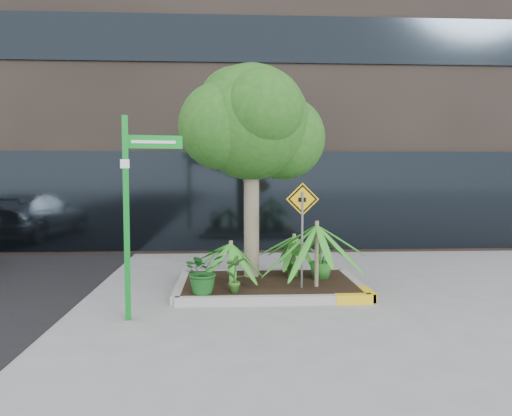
{
  "coord_description": "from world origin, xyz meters",
  "views": [
    {
      "loc": [
        -0.55,
        -8.7,
        2.13
      ],
      "look_at": [
        -0.04,
        0.2,
        1.5
      ],
      "focal_mm": 35.0,
      "sensor_mm": 36.0,
      "label": 1
    }
  ],
  "objects": [
    {
      "name": "shrub_b",
      "position": [
        1.2,
        0.51,
        0.53
      ],
      "size": [
        0.6,
        0.6,
        0.77
      ],
      "primitive_type": "imported",
      "rotation": [
        0.0,
        0.0,
        2.26
      ],
      "color": "#277021",
      "rests_on": "planter"
    },
    {
      "name": "building",
      "position": [
        0.5,
        8.5,
        7.5
      ],
      "size": [
        18.0,
        8.0,
        15.0
      ],
      "primitive_type": "cube",
      "color": "#2D2621",
      "rests_on": "ground"
    },
    {
      "name": "cattle_sign",
      "position": [
        0.72,
        -0.32,
        1.38
      ],
      "size": [
        0.56,
        0.14,
        1.82
      ],
      "rotation": [
        0.0,
        0.0,
        -0.08
      ],
      "color": "slate",
      "rests_on": "ground"
    },
    {
      "name": "planter",
      "position": [
        0.23,
        0.27,
        0.1
      ],
      "size": [
        3.35,
        2.36,
        0.15
      ],
      "color": "#9E9E99",
      "rests_on": "ground"
    },
    {
      "name": "palm_left",
      "position": [
        -0.49,
        0.12,
        0.88
      ],
      "size": [
        0.88,
        0.88,
        0.97
      ],
      "color": "gray",
      "rests_on": "ground"
    },
    {
      "name": "tree",
      "position": [
        -0.1,
        0.81,
        3.08
      ],
      "size": [
        2.82,
        2.5,
        4.22
      ],
      "color": "gray",
      "rests_on": "ground"
    },
    {
      "name": "street_sign_post",
      "position": [
        -1.96,
        -1.42,
        1.82
      ],
      "size": [
        0.97,
        0.86,
        2.94
      ],
      "rotation": [
        0.0,
        0.0,
        0.2
      ],
      "color": "#0B7C20",
      "rests_on": "ground"
    },
    {
      "name": "shrub_a",
      "position": [
        -0.95,
        -0.55,
        0.53
      ],
      "size": [
        0.95,
        0.95,
        0.76
      ],
      "primitive_type": "imported",
      "rotation": [
        0.0,
        0.0,
        0.61
      ],
      "color": "#164E1A",
      "rests_on": "planter"
    },
    {
      "name": "shrub_d",
      "position": [
        0.73,
        0.71,
        0.49
      ],
      "size": [
        0.53,
        0.53,
        0.68
      ],
      "primitive_type": "imported",
      "rotation": [
        0.0,
        0.0,
        5.51
      ],
      "color": "#2D6B1F",
      "rests_on": "planter"
    },
    {
      "name": "palm_back",
      "position": [
        0.75,
        0.97,
        0.89
      ],
      "size": [
        0.89,
        0.89,
        0.99
      ],
      "color": "gray",
      "rests_on": "ground"
    },
    {
      "name": "shrub_c",
      "position": [
        -0.43,
        -0.55,
        0.47
      ],
      "size": [
        0.46,
        0.46,
        0.65
      ],
      "primitive_type": "imported",
      "rotation": [
        0.0,
        0.0,
        3.61
      ],
      "color": "#2D5F1D",
      "rests_on": "planter"
    },
    {
      "name": "palm_front",
      "position": [
        1.0,
        -0.17,
        1.23
      ],
      "size": [
        1.3,
        1.3,
        1.44
      ],
      "color": "gray",
      "rests_on": "ground"
    },
    {
      "name": "ground",
      "position": [
        0.0,
        0.0,
        0.0
      ],
      "size": [
        80.0,
        80.0,
        0.0
      ],
      "primitive_type": "plane",
      "color": "gray",
      "rests_on": "ground"
    }
  ]
}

